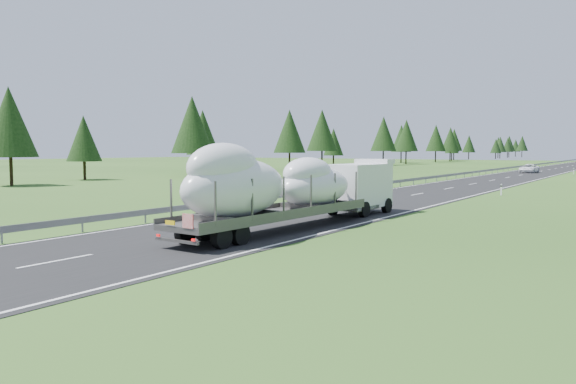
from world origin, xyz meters
The scene contains 6 objects.
ground centered at (0.00, 0.00, 0.00)m, with size 400.00×400.00×0.00m, color #2C4F1A.
road_surface centered at (0.00, 100.00, 0.01)m, with size 10.00×400.00×0.02m, color black.
guardrail centered at (-5.30, 99.94, 0.60)m, with size 0.10×400.00×0.76m.
tree_line_left centered at (-43.00, 134.03, 7.08)m, with size 14.48×341.18×12.64m.
boat_truck centered at (2.45, 2.87, 2.17)m, with size 3.09×18.28×4.30m.
distant_van centered at (-0.59, 81.93, 0.74)m, with size 2.47×5.36×1.49m, color white.
Camera 1 is at (17.85, -20.97, 4.01)m, focal length 35.00 mm.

